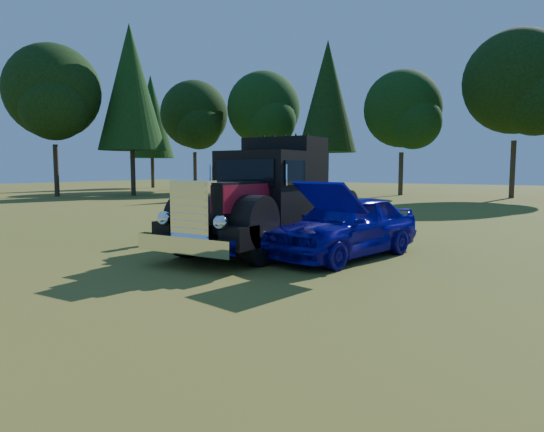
{
  "coord_description": "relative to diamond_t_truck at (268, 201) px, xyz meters",
  "views": [
    {
      "loc": [
        7.56,
        -9.06,
        2.16
      ],
      "look_at": [
        1.48,
        0.85,
        1.01
      ],
      "focal_mm": 32.0,
      "sensor_mm": 36.0,
      "label": 1
    }
  ],
  "objects": [
    {
      "name": "ground",
      "position": [
        -0.73,
        -1.87,
        -1.28
      ],
      "size": [
        120.0,
        120.0,
        0.0
      ],
      "primitive_type": "plane",
      "color": "#3F5E1B",
      "rests_on": "ground"
    },
    {
      "name": "treeline",
      "position": [
        0.98,
        26.05,
        6.44
      ],
      "size": [
        72.1,
        24.04,
        13.84
      ],
      "color": "#2D2116",
      "rests_on": "ground"
    },
    {
      "name": "diamond_t_truck",
      "position": [
        0.0,
        0.0,
        0.0
      ],
      "size": [
        3.3,
        7.16,
        3.0
      ],
      "color": "black",
      "rests_on": "ground"
    },
    {
      "name": "hotrod_coupe",
      "position": [
        2.25,
        -0.08,
        -0.51
      ],
      "size": [
        2.7,
        4.76,
        1.89
      ],
      "color": "navy",
      "rests_on": "ground"
    },
    {
      "name": "spectator_near",
      "position": [
        -1.49,
        -1.08,
        -0.41
      ],
      "size": [
        0.48,
        0.67,
        1.73
      ],
      "primitive_type": "imported",
      "rotation": [
        0.0,
        0.0,
        1.67
      ],
      "color": "#212A4D",
      "rests_on": "ground"
    },
    {
      "name": "spectator_far",
      "position": [
        -2.88,
        -0.13,
        -0.45
      ],
      "size": [
        1.01,
        1.01,
        1.65
      ],
      "primitive_type": "imported",
      "rotation": [
        0.0,
        0.0,
        0.78
      ],
      "color": "#20234B",
      "rests_on": "ground"
    },
    {
      "name": "distant_teal_car",
      "position": [
        -16.37,
        23.24,
        -0.59
      ],
      "size": [
        3.26,
        4.34,
        1.37
      ],
      "primitive_type": "imported",
      "rotation": [
        0.0,
        0.0,
        -0.5
      ],
      "color": "#0B4644",
      "rests_on": "ground"
    }
  ]
}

